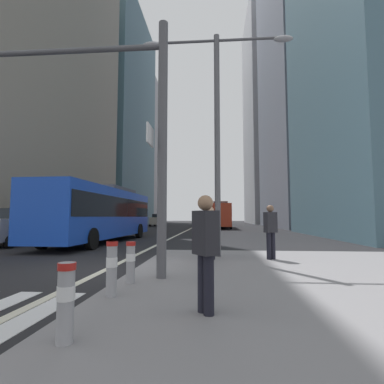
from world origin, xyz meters
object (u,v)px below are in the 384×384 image
(car_oncoming_mid, at_px, (158,220))
(bollard_left, at_px, (112,266))
(sedan_white_oncoming, at_px, (13,227))
(car_receding_near, at_px, (220,219))
(pedestrian_walking, at_px, (211,230))
(traffic_signal_gantry, at_px, (71,107))
(street_lamp_post, at_px, (217,111))
(bollard_front, at_px, (66,298))
(city_bus_blue_oncoming, at_px, (102,211))
(pedestrian_waiting, at_px, (271,229))
(bollard_right, at_px, (131,260))
(pedestrian_far, at_px, (206,247))
(city_bus_red_receding, at_px, (220,214))

(car_oncoming_mid, xyz_separation_m, bollard_left, (7.38, -41.88, -0.32))
(sedan_white_oncoming, bearing_deg, car_receding_near, 76.30)
(bollard_left, xyz_separation_m, pedestrian_walking, (1.63, 4.49, 0.41))
(traffic_signal_gantry, xyz_separation_m, street_lamp_post, (3.53, 3.72, 1.15))
(sedan_white_oncoming, xyz_separation_m, bollard_front, (9.13, -11.79, -0.36))
(sedan_white_oncoming, distance_m, bollard_left, 13.39)
(city_bus_blue_oncoming, xyz_separation_m, street_lamp_post, (6.84, -6.76, 3.45))
(traffic_signal_gantry, distance_m, street_lamp_post, 5.25)
(bollard_left, height_order, pedestrian_waiting, pedestrian_waiting)
(street_lamp_post, height_order, pedestrian_waiting, street_lamp_post)
(city_bus_blue_oncoming, xyz_separation_m, bollard_left, (4.97, -12.06, -1.17))
(sedan_white_oncoming, xyz_separation_m, bollard_right, (9.00, -8.88, -0.37))
(car_oncoming_mid, distance_m, street_lamp_post, 37.98)
(street_lamp_post, bearing_deg, bollard_front, -103.49)
(traffic_signal_gantry, distance_m, pedestrian_far, 5.06)
(bollard_front, bearing_deg, street_lamp_post, 76.51)
(bollard_left, bearing_deg, car_oncoming_mid, 100.00)
(city_bus_blue_oncoming, bearing_deg, bollard_front, -69.78)
(traffic_signal_gantry, distance_m, bollard_left, 4.15)
(bollard_left, xyz_separation_m, bollard_right, (0.03, 1.05, -0.05))
(sedan_white_oncoming, relative_size, pedestrian_far, 2.59)
(city_bus_blue_oncoming, xyz_separation_m, bollard_right, (5.00, -11.01, -1.22))
(sedan_white_oncoming, relative_size, pedestrian_waiting, 2.48)
(bollard_right, bearing_deg, traffic_signal_gantry, 162.70)
(car_oncoming_mid, relative_size, car_receding_near, 1.03)
(pedestrian_waiting, bearing_deg, street_lamp_post, 161.13)
(traffic_signal_gantry, xyz_separation_m, pedestrian_waiting, (5.22, 3.14, -3.01))
(city_bus_blue_oncoming, distance_m, pedestrian_waiting, 11.28)
(street_lamp_post, bearing_deg, pedestrian_waiting, -18.87)
(bollard_right, bearing_deg, pedestrian_waiting, 46.03)
(bollard_front, distance_m, pedestrian_walking, 6.53)
(pedestrian_far, bearing_deg, street_lamp_post, 87.84)
(bollard_right, bearing_deg, city_bus_red_receding, 85.89)
(car_oncoming_mid, bearing_deg, city_bus_red_receding, -37.13)
(sedan_white_oncoming, bearing_deg, city_bus_red_receding, 65.06)
(street_lamp_post, relative_size, pedestrian_far, 4.78)
(street_lamp_post, bearing_deg, pedestrian_walking, -106.79)
(city_bus_blue_oncoming, xyz_separation_m, pedestrian_walking, (6.60, -7.57, -0.76))
(car_oncoming_mid, xyz_separation_m, pedestrian_far, (9.03, -42.63, 0.09))
(car_receding_near, xyz_separation_m, bollard_right, (-2.68, -56.82, -0.37))
(traffic_signal_gantry, bearing_deg, city_bus_blue_oncoming, 107.54)
(bollard_right, bearing_deg, city_bus_blue_oncoming, 114.41)
(street_lamp_post, xyz_separation_m, bollard_left, (-1.87, -5.29, -4.61))
(city_bus_blue_oncoming, distance_m, bollard_left, 13.09)
(car_receding_near, height_order, street_lamp_post, street_lamp_post)
(pedestrian_walking, bearing_deg, pedestrian_waiting, 6.66)
(city_bus_blue_oncoming, relative_size, city_bus_red_receding, 1.10)
(city_bus_red_receding, bearing_deg, street_lamp_post, -91.09)
(car_receding_near, xyz_separation_m, traffic_signal_gantry, (-4.36, -56.29, 3.15))
(traffic_signal_gantry, relative_size, bollard_right, 7.87)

